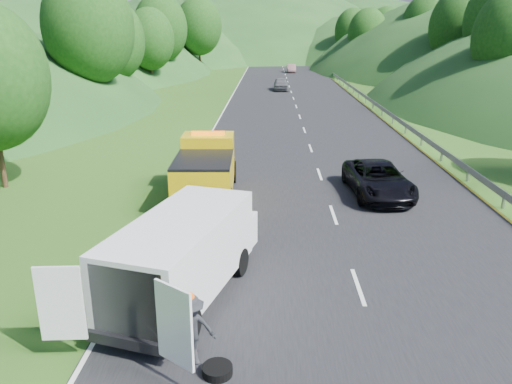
{
  "coord_description": "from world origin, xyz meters",
  "views": [
    {
      "loc": [
        0.32,
        -15.21,
        7.27
      ],
      "look_at": [
        -0.16,
        3.01,
        1.3
      ],
      "focal_mm": 35.0,
      "sensor_mm": 36.0,
      "label": 1
    }
  ],
  "objects_px": {
    "child": "(210,267)",
    "suitcase": "(121,244)",
    "worker": "(192,364)",
    "passing_suv": "(377,195)",
    "white_van": "(185,252)",
    "spare_tire": "(217,375)",
    "tow_truck": "(206,168)",
    "woman": "(181,242)"
  },
  "relations": [
    {
      "from": "woman",
      "to": "worker",
      "type": "xyz_separation_m",
      "value": [
        1.42,
        -6.79,
        0.0
      ]
    },
    {
      "from": "tow_truck",
      "to": "white_van",
      "type": "relative_size",
      "value": 0.87
    },
    {
      "from": "tow_truck",
      "to": "suitcase",
      "type": "relative_size",
      "value": 12.46
    },
    {
      "from": "child",
      "to": "suitcase",
      "type": "distance_m",
      "value": 3.39
    },
    {
      "from": "white_van",
      "to": "suitcase",
      "type": "bearing_deg",
      "value": 148.7
    },
    {
      "from": "woman",
      "to": "child",
      "type": "bearing_deg",
      "value": -162.26
    },
    {
      "from": "suitcase",
      "to": "passing_suv",
      "type": "distance_m",
      "value": 11.88
    },
    {
      "from": "suitcase",
      "to": "spare_tire",
      "type": "relative_size",
      "value": 0.76
    },
    {
      "from": "white_van",
      "to": "spare_tire",
      "type": "relative_size",
      "value": 10.92
    },
    {
      "from": "child",
      "to": "suitcase",
      "type": "relative_size",
      "value": 2.06
    },
    {
      "from": "woman",
      "to": "passing_suv",
      "type": "distance_m",
      "value": 9.84
    },
    {
      "from": "suitcase",
      "to": "woman",
      "type": "bearing_deg",
      "value": 22.72
    },
    {
      "from": "child",
      "to": "passing_suv",
      "type": "xyz_separation_m",
      "value": [
        6.85,
        7.48,
        0.0
      ]
    },
    {
      "from": "passing_suv",
      "to": "worker",
      "type": "bearing_deg",
      "value": -121.88
    },
    {
      "from": "white_van",
      "to": "suitcase",
      "type": "distance_m",
      "value": 4.21
    },
    {
      "from": "spare_tire",
      "to": "passing_suv",
      "type": "distance_m",
      "value": 14.08
    },
    {
      "from": "tow_truck",
      "to": "passing_suv",
      "type": "bearing_deg",
      "value": 0.99
    },
    {
      "from": "child",
      "to": "worker",
      "type": "xyz_separation_m",
      "value": [
        0.15,
        -4.86,
        0.0
      ]
    },
    {
      "from": "woman",
      "to": "child",
      "type": "xyz_separation_m",
      "value": [
        1.27,
        -1.93,
        0.0
      ]
    },
    {
      "from": "tow_truck",
      "to": "worker",
      "type": "distance_m",
      "value": 12.11
    },
    {
      "from": "passing_suv",
      "to": "child",
      "type": "bearing_deg",
      "value": -135.85
    },
    {
      "from": "white_van",
      "to": "child",
      "type": "relative_size",
      "value": 6.94
    },
    {
      "from": "woman",
      "to": "tow_truck",
      "type": "bearing_deg",
      "value": -19.33
    },
    {
      "from": "tow_truck",
      "to": "spare_tire",
      "type": "height_order",
      "value": "tow_truck"
    },
    {
      "from": "white_van",
      "to": "passing_suv",
      "type": "height_order",
      "value": "white_van"
    },
    {
      "from": "white_van",
      "to": "suitcase",
      "type": "height_order",
      "value": "white_van"
    },
    {
      "from": "tow_truck",
      "to": "child",
      "type": "relative_size",
      "value": 6.05
    },
    {
      "from": "white_van",
      "to": "spare_tire",
      "type": "height_order",
      "value": "white_van"
    },
    {
      "from": "passing_suv",
      "to": "tow_truck",
      "type": "bearing_deg",
      "value": 179.24
    },
    {
      "from": "white_van",
      "to": "worker",
      "type": "xyz_separation_m",
      "value": [
        0.6,
        -2.99,
        -1.39
      ]
    },
    {
      "from": "white_van",
      "to": "worker",
      "type": "relative_size",
      "value": 4.3
    },
    {
      "from": "white_van",
      "to": "passing_suv",
      "type": "bearing_deg",
      "value": 68.27
    },
    {
      "from": "woman",
      "to": "suitcase",
      "type": "relative_size",
      "value": 2.87
    },
    {
      "from": "suitcase",
      "to": "spare_tire",
      "type": "xyz_separation_m",
      "value": [
        3.94,
        -6.34,
        -0.26
      ]
    },
    {
      "from": "worker",
      "to": "white_van",
      "type": "bearing_deg",
      "value": 78.05
    },
    {
      "from": "suitcase",
      "to": "white_van",
      "type": "bearing_deg",
      "value": -47.59
    },
    {
      "from": "child",
      "to": "spare_tire",
      "type": "height_order",
      "value": "child"
    },
    {
      "from": "woman",
      "to": "spare_tire",
      "type": "height_order",
      "value": "woman"
    },
    {
      "from": "tow_truck",
      "to": "woman",
      "type": "height_order",
      "value": "tow_truck"
    },
    {
      "from": "woman",
      "to": "worker",
      "type": "relative_size",
      "value": 0.86
    },
    {
      "from": "worker",
      "to": "passing_suv",
      "type": "bearing_deg",
      "value": 38.15
    },
    {
      "from": "tow_truck",
      "to": "child",
      "type": "distance_m",
      "value": 7.31
    }
  ]
}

